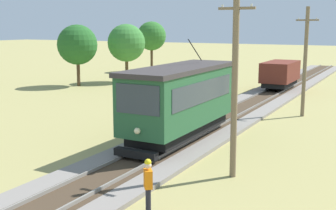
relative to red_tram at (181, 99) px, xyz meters
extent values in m
cube|color=#235633|center=(0.00, 0.02, 0.11)|extent=(2.50, 8.00, 2.60)
cube|color=#383333|center=(0.00, 0.02, 1.52)|extent=(2.60, 8.32, 0.22)
cube|color=black|center=(0.00, 0.02, -1.47)|extent=(2.10, 7.04, 0.44)
cube|color=#2D3842|center=(0.00, -3.99, 0.57)|extent=(2.10, 0.03, 1.25)
cube|color=#2D3842|center=(1.26, 0.02, 0.47)|extent=(0.02, 6.72, 1.04)
sphere|color=#F4EAB2|center=(0.00, -4.04, -0.74)|extent=(0.28, 0.28, 0.28)
cylinder|color=black|center=(0.00, 1.62, 2.33)|extent=(0.05, 1.67, 1.19)
cube|color=black|center=(0.00, -4.18, -1.69)|extent=(2.00, 0.36, 0.32)
cylinder|color=black|center=(0.00, -2.22, -1.47)|extent=(1.54, 0.80, 0.80)
cylinder|color=black|center=(0.00, 2.26, -1.47)|extent=(1.54, 0.80, 0.80)
cube|color=maroon|center=(0.00, 19.71, -0.42)|extent=(2.40, 5.20, 1.70)
cube|color=black|center=(0.00, 19.71, -1.49)|extent=(2.02, 4.78, 0.38)
cylinder|color=black|center=(0.00, 18.15, -1.49)|extent=(1.54, 0.76, 0.76)
cylinder|color=black|center=(0.00, 21.27, -1.49)|extent=(1.54, 0.76, 0.76)
cylinder|color=#7A664C|center=(4.05, -3.61, 1.44)|extent=(0.24, 0.32, 7.26)
cube|color=#7A664C|center=(4.05, -3.61, 4.19)|extent=(1.40, 0.10, 0.10)
cylinder|color=silver|center=(3.50, -3.61, 4.29)|extent=(0.08, 0.08, 0.10)
cylinder|color=silver|center=(4.60, -3.61, 4.29)|extent=(0.08, 0.08, 0.10)
cylinder|color=#7A664C|center=(4.05, 9.47, 1.27)|extent=(0.24, 0.25, 6.93)
cube|color=#7A664C|center=(4.05, 9.47, 3.91)|extent=(1.40, 0.10, 0.10)
cylinder|color=silver|center=(3.50, 9.47, 4.01)|extent=(0.08, 0.08, 0.10)
cylinder|color=silver|center=(4.60, 9.47, 4.01)|extent=(0.08, 0.08, 0.10)
cylinder|color=black|center=(2.88, -8.03, -1.76)|extent=(0.15, 0.15, 0.86)
cylinder|color=black|center=(2.98, -8.16, -1.76)|extent=(0.15, 0.15, 0.86)
cube|color=orange|center=(2.93, -8.09, -1.04)|extent=(0.42, 0.45, 0.58)
sphere|color=beige|center=(2.93, -8.09, -0.61)|extent=(0.22, 0.22, 0.22)
sphere|color=yellow|center=(2.93, -8.09, -0.51)|extent=(0.21, 0.21, 0.21)
cylinder|color=#4C3823|center=(-17.98, 13.91, -0.93)|extent=(0.32, 0.32, 2.54)
sphere|color=#235B23|center=(-17.98, 13.91, 1.78)|extent=(3.82, 3.82, 3.82)
cylinder|color=#4C3823|center=(-15.55, 18.64, -0.90)|extent=(0.32, 0.32, 2.58)
sphere|color=#387A33|center=(-15.55, 18.64, 1.83)|extent=(3.84, 3.84, 3.84)
cylinder|color=#4C3823|center=(-18.75, 29.20, -0.64)|extent=(0.32, 0.32, 3.10)
sphere|color=#2D6B28|center=(-18.75, 29.20, 2.27)|extent=(3.64, 3.64, 3.64)
camera|label=1|loc=(9.52, -19.07, 3.58)|focal=46.89mm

